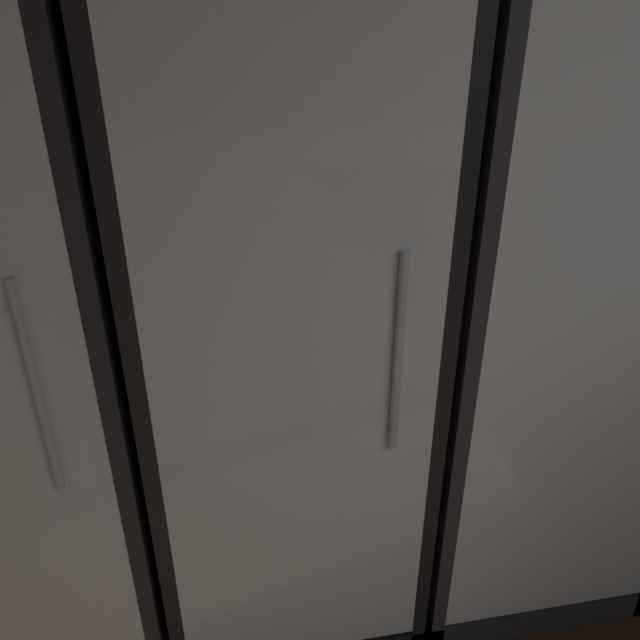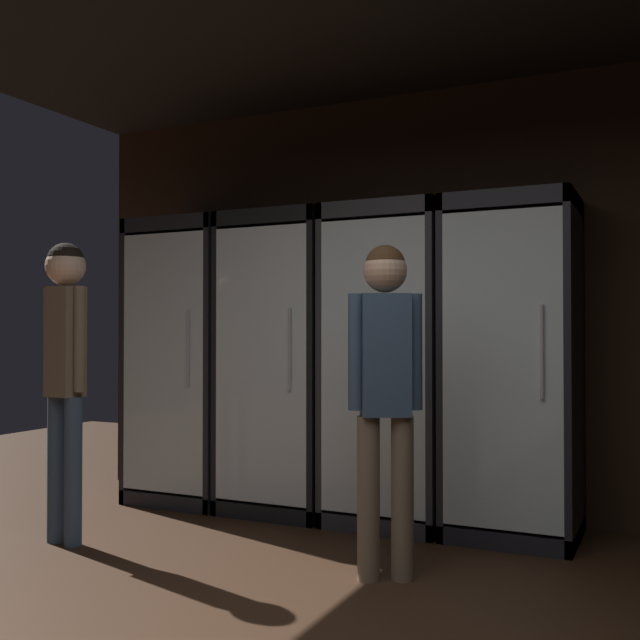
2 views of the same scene
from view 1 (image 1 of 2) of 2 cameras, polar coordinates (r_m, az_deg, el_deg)
The scene contains 2 objects.
cooler_left at distance 1.75m, azimuth -3.76°, elevation -0.95°, with size 0.73×0.69×1.98m.
cooler_center at distance 1.96m, azimuth 18.66°, elevation 1.24°, with size 0.73×0.69×1.98m.
Camera 1 is at (-1.45, 1.17, 1.80)m, focal length 35.09 mm.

